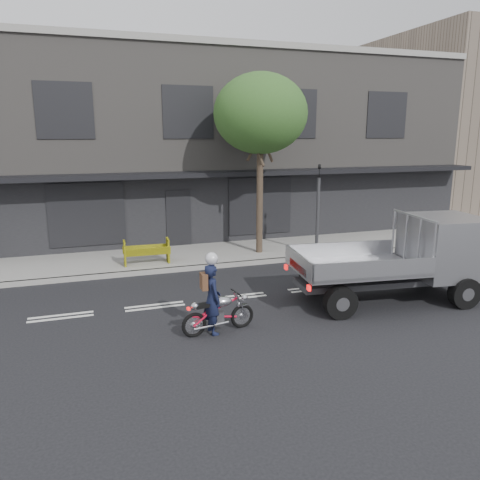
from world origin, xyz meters
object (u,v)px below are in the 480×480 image
at_px(motorcycle, 219,312).
at_px(flatbed_ute, 429,250).
at_px(traffic_light_pole, 318,214).
at_px(rider, 212,299).
at_px(street_tree, 260,114).
at_px(construction_barrier, 147,253).

height_order(motorcycle, flatbed_ute, flatbed_ute).
distance_m(traffic_light_pole, motorcycle, 7.79).
bearing_deg(flatbed_ute, rider, -169.62).
bearing_deg(flatbed_ute, motorcycle, -169.52).
xyz_separation_m(rider, flatbed_ute, (6.40, 0.45, 0.56)).
distance_m(street_tree, flatbed_ute, 7.62).
bearing_deg(rider, traffic_light_pole, -53.18).
height_order(street_tree, motorcycle, street_tree).
bearing_deg(construction_barrier, rider, -82.60).
bearing_deg(rider, street_tree, -37.12).
xyz_separation_m(rider, construction_barrier, (-0.76, 5.82, -0.24)).
distance_m(street_tree, motorcycle, 8.65).
bearing_deg(flatbed_ute, construction_barrier, 149.52).
bearing_deg(street_tree, rider, -119.23).
height_order(flatbed_ute, construction_barrier, flatbed_ute).
xyz_separation_m(street_tree, motorcycle, (-3.40, -6.35, -4.79)).
xyz_separation_m(street_tree, traffic_light_pole, (2.00, -0.85, -3.63)).
xyz_separation_m(traffic_light_pole, construction_barrier, (-6.31, 0.32, -1.05)).
bearing_deg(traffic_light_pole, flatbed_ute, -80.42).
bearing_deg(street_tree, motorcycle, -118.18).
xyz_separation_m(motorcycle, construction_barrier, (-0.91, 5.82, 0.11)).
relative_size(street_tree, flatbed_ute, 1.23).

